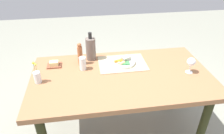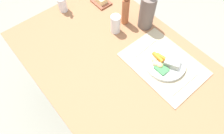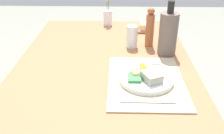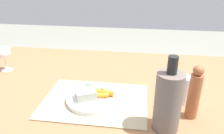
{
  "view_description": "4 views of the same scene",
  "coord_description": "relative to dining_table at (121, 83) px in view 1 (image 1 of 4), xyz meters",
  "views": [
    {
      "loc": [
        0.31,
        1.49,
        1.77
      ],
      "look_at": [
        0.08,
        -0.06,
        0.81
      ],
      "focal_mm": 33.28,
      "sensor_mm": 36.0,
      "label": 1
    },
    {
      "loc": [
        -0.34,
        0.45,
        1.74
      ],
      "look_at": [
        0.09,
        0.09,
        0.84
      ],
      "focal_mm": 32.63,
      "sensor_mm": 36.0,
      "label": 2
    },
    {
      "loc": [
        -1.02,
        -0.07,
        1.34
      ],
      "look_at": [
        0.02,
        -0.04,
        0.79
      ],
      "focal_mm": 41.83,
      "sensor_mm": 36.0,
      "label": 3
    },
    {
      "loc": [
        0.14,
        -0.96,
        1.28
      ],
      "look_at": [
        -0.0,
        0.08,
        0.8
      ],
      "focal_mm": 34.41,
      "sensor_mm": 36.0,
      "label": 4
    }
  ],
  "objects": [
    {
      "name": "wine_glass",
      "position": [
        -0.6,
        0.05,
        0.2
      ],
      "size": [
        0.07,
        0.07,
        0.15
      ],
      "color": "white",
      "rests_on": "dining_table"
    },
    {
      "name": "butter_dish",
      "position": [
        0.6,
        -0.24,
        0.11
      ],
      "size": [
        0.13,
        0.1,
        0.05
      ],
      "color": "brown",
      "rests_on": "dining_table"
    },
    {
      "name": "ground_plane",
      "position": [
        0.0,
        0.0,
        -0.66
      ],
      "size": [
        8.0,
        8.0,
        0.0
      ],
      "primitive_type": "plane",
      "color": "gray"
    },
    {
      "name": "dining_table",
      "position": [
        0.0,
        0.0,
        0.0
      ],
      "size": [
        1.58,
        0.87,
        0.75
      ],
      "color": "#936240",
      "rests_on": "ground_plane"
    },
    {
      "name": "knife",
      "position": [
        0.11,
        -0.19,
        0.1
      ],
      "size": [
        0.03,
        0.18,
        0.0
      ],
      "primitive_type": "cube",
      "rotation": [
        0.0,
        0.0,
        0.05
      ],
      "color": "silver",
      "rests_on": "placemat"
    },
    {
      "name": "fork",
      "position": [
        -0.2,
        -0.18,
        0.1
      ],
      "size": [
        0.02,
        0.21,
        0.0
      ],
      "primitive_type": "cube",
      "rotation": [
        0.0,
        0.0,
        -0.02
      ],
      "color": "silver",
      "rests_on": "placemat"
    },
    {
      "name": "cooler_bottle",
      "position": [
        0.25,
        -0.32,
        0.21
      ],
      "size": [
        0.09,
        0.09,
        0.28
      ],
      "color": "#665950",
      "rests_on": "dining_table"
    },
    {
      "name": "flower_vase",
      "position": [
        0.71,
        0.01,
        0.15
      ],
      "size": [
        0.06,
        0.06,
        0.2
      ],
      "color": "silver",
      "rests_on": "dining_table"
    },
    {
      "name": "placemat",
      "position": [
        -0.04,
        -0.19,
        0.1
      ],
      "size": [
        0.45,
        0.33,
        0.01
      ],
      "primitive_type": "cube",
      "color": "tan",
      "rests_on": "dining_table"
    },
    {
      "name": "pepper_mill",
      "position": [
        0.35,
        -0.24,
        0.2
      ],
      "size": [
        0.05,
        0.05,
        0.22
      ],
      "color": "#A15732",
      "rests_on": "dining_table"
    },
    {
      "name": "dinner_plate",
      "position": [
        -0.05,
        -0.19,
        0.12
      ],
      "size": [
        0.23,
        0.23,
        0.06
      ],
      "color": "white",
      "rests_on": "placemat"
    },
    {
      "name": "water_tumbler",
      "position": [
        0.33,
        -0.14,
        0.15
      ],
      "size": [
        0.06,
        0.06,
        0.12
      ],
      "color": "silver",
      "rests_on": "dining_table"
    }
  ]
}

